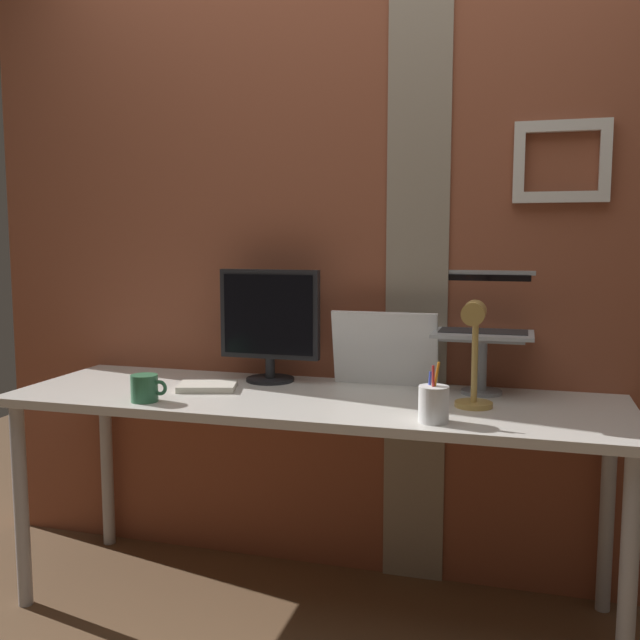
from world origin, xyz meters
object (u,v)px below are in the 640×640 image
laptop (484,317)px  monitor (270,320)px  whiteboard_panel (385,349)px  coffee_mug (145,388)px  pen_cup (434,404)px  desk_lamp (474,343)px

laptop → monitor: bearing=-175.0°
whiteboard_panel → coffee_mug: size_ratio=3.02×
pen_cup → coffee_mug: size_ratio=1.41×
whiteboard_panel → desk_lamp: (0.33, -0.29, 0.08)m
monitor → pen_cup: (0.66, -0.43, -0.18)m
laptop → pen_cup: laptop is taller
whiteboard_panel → desk_lamp: desk_lamp is taller
whiteboard_panel → pen_cup: size_ratio=2.14×
monitor → laptop: 0.78m
desk_lamp → coffee_mug: 1.07m
monitor → whiteboard_panel: monitor is taller
monitor → laptop: size_ratio=1.24×
whiteboard_panel → coffee_mug: whiteboard_panel is taller
monitor → coffee_mug: (-0.28, -0.43, -0.19)m
desk_lamp → whiteboard_panel: bearing=139.2°
laptop → coffee_mug: (-1.06, -0.50, -0.21)m
pen_cup → whiteboard_panel: bearing=117.0°
whiteboard_panel → pen_cup: bearing=-63.0°
monitor → whiteboard_panel: bearing=4.2°
desk_lamp → pen_cup: (-0.10, -0.17, -0.16)m
desk_lamp → coffee_mug: size_ratio=2.73×
laptop → coffee_mug: bearing=-154.9°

